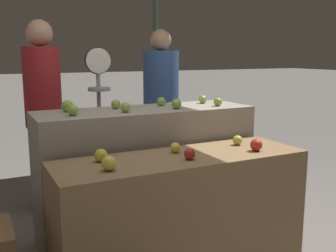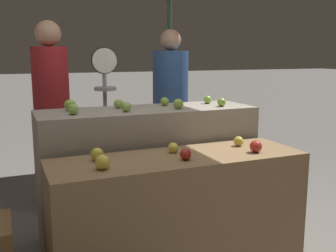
% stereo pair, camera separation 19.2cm
% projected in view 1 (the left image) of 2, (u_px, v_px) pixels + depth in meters
% --- Properties ---
extents(display_counter_front, '(1.72, 0.55, 0.83)m').
position_uv_depth(display_counter_front, '(182.00, 214.00, 2.69)').
color(display_counter_front, olive).
rests_on(display_counter_front, ground_plane).
extents(display_counter_back, '(1.72, 0.55, 1.07)m').
position_uv_depth(display_counter_back, '(146.00, 174.00, 3.19)').
color(display_counter_back, gray).
rests_on(display_counter_back, ground_plane).
extents(apple_front_0, '(0.09, 0.09, 0.09)m').
position_uv_depth(apple_front_0, '(109.00, 163.00, 2.28)').
color(apple_front_0, yellow).
rests_on(apple_front_0, display_counter_front).
extents(apple_front_1, '(0.07, 0.07, 0.07)m').
position_uv_depth(apple_front_1, '(190.00, 154.00, 2.52)').
color(apple_front_1, '#AD281E').
rests_on(apple_front_1, display_counter_front).
extents(apple_front_2, '(0.09, 0.09, 0.09)m').
position_uv_depth(apple_front_2, '(256.00, 145.00, 2.74)').
color(apple_front_2, '#B72D23').
rests_on(apple_front_2, display_counter_front).
extents(apple_front_3, '(0.08, 0.08, 0.08)m').
position_uv_depth(apple_front_3, '(101.00, 155.00, 2.47)').
color(apple_front_3, gold).
rests_on(apple_front_3, display_counter_front).
extents(apple_front_4, '(0.07, 0.07, 0.07)m').
position_uv_depth(apple_front_4, '(176.00, 148.00, 2.69)').
color(apple_front_4, yellow).
rests_on(apple_front_4, display_counter_front).
extents(apple_front_5, '(0.07, 0.07, 0.07)m').
position_uv_depth(apple_front_5, '(238.00, 140.00, 2.93)').
color(apple_front_5, gold).
rests_on(apple_front_5, display_counter_front).
extents(apple_back_0, '(0.08, 0.08, 0.08)m').
position_uv_depth(apple_back_0, '(72.00, 110.00, 2.74)').
color(apple_back_0, '#8EB247').
rests_on(apple_back_0, display_counter_back).
extents(apple_back_1, '(0.08, 0.08, 0.08)m').
position_uv_depth(apple_back_1, '(125.00, 107.00, 2.90)').
color(apple_back_1, '#8EB247').
rests_on(apple_back_1, display_counter_back).
extents(apple_back_2, '(0.08, 0.08, 0.08)m').
position_uv_depth(apple_back_2, '(176.00, 104.00, 3.08)').
color(apple_back_2, '#84AD3D').
rests_on(apple_back_2, display_counter_back).
extents(apple_back_3, '(0.07, 0.07, 0.07)m').
position_uv_depth(apple_back_3, '(218.00, 102.00, 3.26)').
color(apple_back_3, '#7AA338').
rests_on(apple_back_3, display_counter_back).
extents(apple_back_4, '(0.09, 0.09, 0.09)m').
position_uv_depth(apple_back_4, '(67.00, 106.00, 2.92)').
color(apple_back_4, '#84AD3D').
rests_on(apple_back_4, display_counter_back).
extents(apple_back_5, '(0.07, 0.07, 0.07)m').
position_uv_depth(apple_back_5, '(116.00, 104.00, 3.09)').
color(apple_back_5, '#8EB247').
rests_on(apple_back_5, display_counter_back).
extents(apple_back_6, '(0.07, 0.07, 0.07)m').
position_uv_depth(apple_back_6, '(161.00, 101.00, 3.27)').
color(apple_back_6, '#84AD3D').
rests_on(apple_back_6, display_counter_back).
extents(apple_back_7, '(0.07, 0.07, 0.07)m').
position_uv_depth(apple_back_7, '(203.00, 99.00, 3.44)').
color(apple_back_7, '#8EB247').
rests_on(apple_back_7, display_counter_back).
extents(produce_scale, '(0.24, 0.20, 1.56)m').
position_uv_depth(produce_scale, '(99.00, 97.00, 3.54)').
color(produce_scale, '#99999E').
rests_on(produce_scale, ground_plane).
extents(person_vendor_at_scale, '(0.45, 0.45, 1.80)m').
position_uv_depth(person_vendor_at_scale, '(43.00, 103.00, 3.61)').
color(person_vendor_at_scale, '#2D2D38').
rests_on(person_vendor_at_scale, ground_plane).
extents(person_customer_left, '(0.44, 0.44, 1.76)m').
position_uv_depth(person_customer_left, '(161.00, 98.00, 4.41)').
color(person_customer_left, '#2D2D38').
rests_on(person_customer_left, ground_plane).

